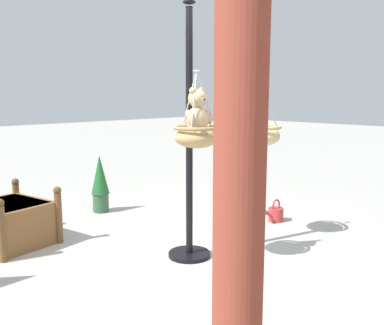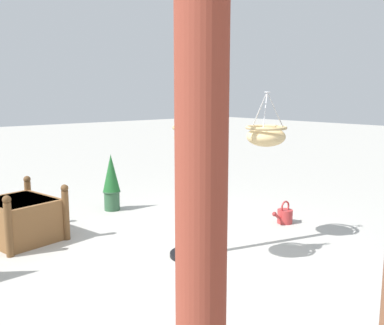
{
  "view_description": "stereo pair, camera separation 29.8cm",
  "coord_description": "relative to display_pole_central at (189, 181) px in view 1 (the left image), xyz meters",
  "views": [
    {
      "loc": [
        2.88,
        2.94,
        1.68
      ],
      "look_at": [
        0.02,
        0.06,
        1.03
      ],
      "focal_mm": 39.85,
      "sensor_mm": 36.0,
      "label": 1
    },
    {
      "loc": [
        2.66,
        3.14,
        1.68
      ],
      "look_at": [
        0.02,
        0.06,
        1.03
      ],
      "focal_mm": 39.85,
      "sensor_mm": 36.0,
      "label": 2
    }
  ],
  "objects": [
    {
      "name": "ground_plane",
      "position": [
        0.1,
        0.1,
        -0.81
      ],
      "size": [
        40.0,
        40.0,
        0.0
      ],
      "primitive_type": "plane",
      "color": "#ADAAA3"
    },
    {
      "name": "hanging_basket_with_teddy",
      "position": [
        0.15,
        0.25,
        0.49
      ],
      "size": [
        0.44,
        0.44,
        0.72
      ],
      "color": "tan"
    },
    {
      "name": "display_pole_central",
      "position": [
        0.0,
        0.0,
        0.0
      ],
      "size": [
        0.44,
        0.44,
        2.56
      ],
      "color": "black",
      "rests_on": "ground"
    },
    {
      "name": "greenhouse_pillar_right",
      "position": [
        1.56,
        1.91,
        0.56
      ],
      "size": [
        0.44,
        0.44,
        2.85
      ],
      "color": "brown",
      "rests_on": "ground"
    },
    {
      "name": "hanging_basket_left_high",
      "position": [
        -0.92,
        0.21,
        0.42
      ],
      "size": [
        0.46,
        0.46,
        0.6
      ],
      "color": "tan"
    },
    {
      "name": "teddy_bear",
      "position": [
        0.15,
        0.27,
        0.68
      ],
      "size": [
        0.3,
        0.28,
        0.44
      ],
      "color": "tan"
    },
    {
      "name": "potted_plant_flowering_red",
      "position": [
        -0.29,
        -2.12,
        -0.39
      ],
      "size": [
        0.26,
        0.26,
        0.83
      ],
      "color": "#2D5638",
      "rests_on": "ground"
    },
    {
      "name": "watering_can",
      "position": [
        -1.69,
        -0.08,
        -0.71
      ],
      "size": [
        0.35,
        0.2,
        0.3
      ],
      "color": "#B23333",
      "rests_on": "ground"
    },
    {
      "name": "wooden_planter_box",
      "position": [
        1.18,
        -1.68,
        -0.55
      ],
      "size": [
        0.91,
        1.01,
        0.66
      ],
      "color": "brown",
      "rests_on": "ground"
    }
  ]
}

